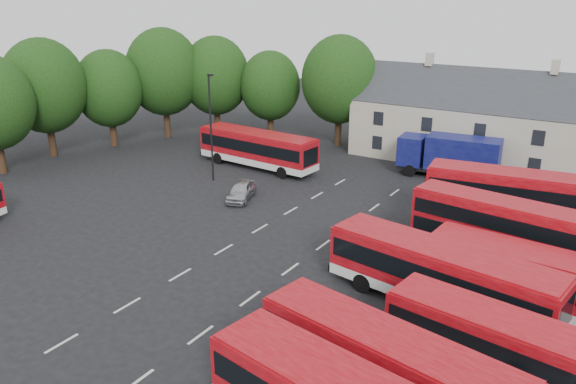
% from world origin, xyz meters
% --- Properties ---
extents(ground, '(140.00, 140.00, 0.00)m').
position_xyz_m(ground, '(0.00, 0.00, 0.00)').
color(ground, black).
rests_on(ground, ground).
extents(lane_markings, '(5.15, 33.80, 0.01)m').
position_xyz_m(lane_markings, '(2.50, 2.00, 0.01)').
color(lane_markings, beige).
rests_on(lane_markings, ground).
extents(treeline, '(29.92, 32.59, 12.01)m').
position_xyz_m(treeline, '(-20.74, 19.36, 6.68)').
color(treeline, black).
rests_on(treeline, ground).
extents(terrace_houses, '(35.70, 7.13, 10.06)m').
position_xyz_m(terrace_houses, '(14.00, 30.00, 3.86)').
color(terrace_houses, beige).
rests_on(terrace_houses, ground).
extents(bus_row_b, '(11.33, 4.39, 3.13)m').
position_xyz_m(bus_row_b, '(14.21, -5.58, 1.88)').
color(bus_row_b, silver).
rests_on(bus_row_b, ground).
extents(bus_row_c, '(10.98, 3.87, 3.04)m').
position_xyz_m(bus_row_c, '(18.25, -1.95, 1.83)').
color(bus_row_c, silver).
rests_on(bus_row_c, ground).
extents(bus_row_d, '(12.23, 4.49, 3.38)m').
position_xyz_m(bus_row_d, '(13.71, 2.48, 2.03)').
color(bus_row_d, silver).
rests_on(bus_row_d, ground).
extents(bus_row_e, '(11.63, 3.42, 3.25)m').
position_xyz_m(bus_row_e, '(18.17, 4.75, 1.95)').
color(bus_row_e, silver).
rests_on(bus_row_e, ground).
extents(bus_dd_south, '(10.27, 3.47, 4.13)m').
position_xyz_m(bus_dd_south, '(14.97, 9.06, 2.35)').
color(bus_dd_south, silver).
rests_on(bus_dd_south, ground).
extents(bus_dd_north, '(11.31, 4.03, 4.54)m').
position_xyz_m(bus_dd_north, '(14.83, 13.78, 2.58)').
color(bus_dd_north, silver).
rests_on(bus_dd_north, ground).
extents(bus_north, '(12.11, 3.59, 3.38)m').
position_xyz_m(bus_north, '(-8.49, 17.69, 2.03)').
color(bus_north, silver).
rests_on(bus_north, ground).
extents(box_truck, '(8.75, 3.49, 3.73)m').
position_xyz_m(box_truck, '(7.42, 24.26, 2.10)').
color(box_truck, black).
rests_on(box_truck, ground).
extents(silver_car, '(2.95, 4.41, 1.40)m').
position_xyz_m(silver_car, '(-4.62, 10.03, 0.70)').
color(silver_car, '#B4B6BC').
rests_on(silver_car, ground).
extents(lamppost, '(0.64, 0.36, 9.18)m').
position_xyz_m(lamppost, '(-9.56, 12.55, 4.90)').
color(lamppost, black).
rests_on(lamppost, ground).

